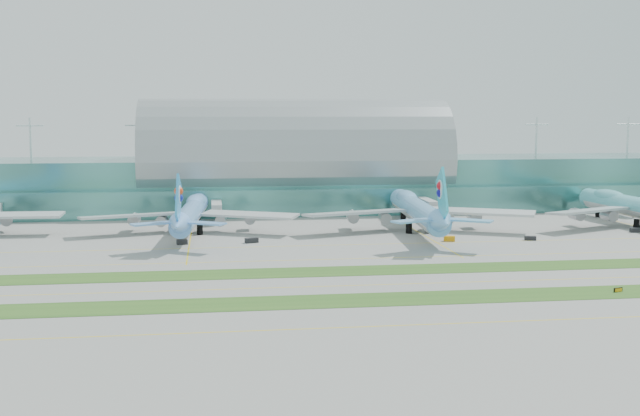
{
  "coord_description": "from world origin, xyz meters",
  "views": [
    {
      "loc": [
        -32.85,
        -184.78,
        37.99
      ],
      "look_at": [
        0.0,
        55.0,
        9.0
      ],
      "focal_mm": 45.0,
      "sensor_mm": 36.0,
      "label": 1
    }
  ],
  "objects": [
    {
      "name": "taxiway_sign_east",
      "position": [
        52.53,
        -28.21,
        0.49
      ],
      "size": [
        2.29,
        0.91,
        0.99
      ],
      "rotation": [
        0.0,
        0.0,
        0.3
      ],
      "color": "black",
      "rests_on": "ground"
    },
    {
      "name": "gse_d",
      "position": [
        -21.28,
        47.3,
        0.71
      ],
      "size": [
        4.13,
        2.79,
        1.43
      ],
      "primitive_type": "cube",
      "rotation": [
        0.0,
        0.0,
        0.33
      ],
      "color": "black",
      "rests_on": "ground"
    },
    {
      "name": "terminal",
      "position": [
        0.01,
        128.79,
        14.23
      ],
      "size": [
        340.0,
        69.1,
        36.0
      ],
      "color": "#3D7A75",
      "rests_on": "ground"
    },
    {
      "name": "grass_strip_near",
      "position": [
        0.0,
        -28.0,
        0.04
      ],
      "size": [
        420.0,
        12.0,
        0.08
      ],
      "primitive_type": "cube",
      "color": "#2D591E",
      "rests_on": "ground"
    },
    {
      "name": "grass_strip_far",
      "position": [
        0.0,
        2.0,
        0.04
      ],
      "size": [
        420.0,
        12.0,
        0.08
      ],
      "primitive_type": "cube",
      "color": "#2D591E",
      "rests_on": "ground"
    },
    {
      "name": "taxiline_c",
      "position": [
        0.0,
        18.0,
        0.01
      ],
      "size": [
        420.0,
        0.35,
        0.01
      ],
      "primitive_type": "cube",
      "color": "yellow",
      "rests_on": "ground"
    },
    {
      "name": "gse_f",
      "position": [
        61.52,
        40.9,
        0.61
      ],
      "size": [
        3.68,
        2.49,
        1.22
      ],
      "primitive_type": "cube",
      "rotation": [
        0.0,
        0.0,
        -0.26
      ],
      "color": "black",
      "rests_on": "ground"
    },
    {
      "name": "taxiline_a",
      "position": [
        0.0,
        -48.0,
        0.01
      ],
      "size": [
        420.0,
        0.35,
        0.01
      ],
      "primitive_type": "cube",
      "color": "yellow",
      "rests_on": "ground"
    },
    {
      "name": "airliner_c",
      "position": [
        32.6,
        63.76,
        7.19
      ],
      "size": [
        74.42,
        84.71,
        23.3
      ],
      "rotation": [
        0.0,
        0.0,
        -0.07
      ],
      "color": "#6CB3EE",
      "rests_on": "ground"
    },
    {
      "name": "taxiline_b",
      "position": [
        0.0,
        -14.0,
        0.01
      ],
      "size": [
        420.0,
        0.35,
        0.01
      ],
      "primitive_type": "cube",
      "color": "yellow",
      "rests_on": "ground"
    },
    {
      "name": "taxiline_d",
      "position": [
        0.0,
        40.0,
        0.01
      ],
      "size": [
        420.0,
        0.35,
        0.01
      ],
      "primitive_type": "cube",
      "color": "yellow",
      "rests_on": "ground"
    },
    {
      "name": "gse_e",
      "position": [
        36.93,
        42.21,
        0.77
      ],
      "size": [
        3.44,
        2.19,
        1.55
      ],
      "primitive_type": "cube",
      "rotation": [
        0.0,
        0.0,
        -0.2
      ],
      "color": "orange",
      "rests_on": "ground"
    },
    {
      "name": "gse_c",
      "position": [
        -41.37,
        47.12,
        0.72
      ],
      "size": [
        3.34,
        2.54,
        1.45
      ],
      "primitive_type": "cube",
      "rotation": [
        0.0,
        0.0,
        0.23
      ],
      "color": "black",
      "rests_on": "ground"
    },
    {
      "name": "gse_g",
      "position": [
        100.9,
        51.38,
        0.69
      ],
      "size": [
        3.35,
        2.38,
        1.39
      ],
      "primitive_type": "cube",
      "rotation": [
        0.0,
        0.0,
        -0.13
      ],
      "color": "black",
      "rests_on": "ground"
    },
    {
      "name": "ground",
      "position": [
        0.0,
        0.0,
        0.0
      ],
      "size": [
        700.0,
        700.0,
        0.0
      ],
      "primitive_type": "plane",
      "color": "gray",
      "rests_on": "ground"
    },
    {
      "name": "airliner_b",
      "position": [
        -39.24,
        69.88,
        6.63
      ],
      "size": [
        68.66,
        78.13,
        21.49
      ],
      "rotation": [
        0.0,
        0.0,
        -0.07
      ],
      "color": "#6EABF3",
      "rests_on": "ground"
    },
    {
      "name": "airliner_d",
      "position": [
        108.05,
        63.01,
        6.89
      ],
      "size": [
        71.47,
        81.19,
        22.34
      ],
      "rotation": [
        0.0,
        0.0,
        0.05
      ],
      "color": "#5CBFCB",
      "rests_on": "ground"
    }
  ]
}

